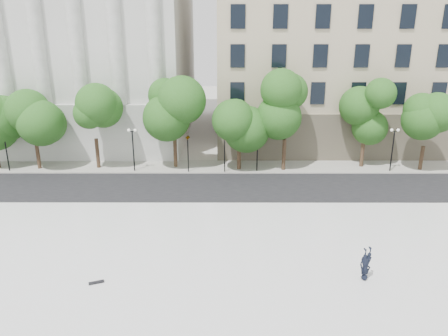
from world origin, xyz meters
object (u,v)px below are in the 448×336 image
Objects in this scene: traffic_light_east at (225,135)px; person_lying at (364,275)px; traffic_light_west at (188,136)px; skateboard at (96,282)px.

traffic_light_east reaches higher than person_lying.
person_lying is (11.20, -18.93, -2.99)m from traffic_light_west.
traffic_light_west is at bearing 59.14° from skateboard.
traffic_light_east is 2.19× the size of person_lying.
traffic_light_west is 19.89m from skateboard.
traffic_light_west reaches higher than person_lying.
skateboard is (-3.48, -19.31, -3.22)m from traffic_light_west.
person_lying is 2.39× the size of skateboard.
traffic_light_east reaches higher than skateboard.
person_lying is (7.71, -18.93, -3.06)m from traffic_light_east.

